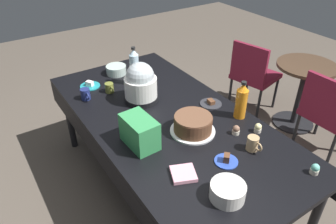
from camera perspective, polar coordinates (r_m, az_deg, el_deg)
The scene contains 22 objects.
ground at distance 2.84m, azimuth 0.00°, elevation -13.60°, with size 9.00×9.00×0.00m, color brown.
potluck_table at distance 2.38m, azimuth 0.00°, elevation -2.25°, with size 2.20×1.10×0.75m.
frosted_layer_cake at distance 2.18m, azimuth 4.48°, elevation -2.22°, with size 0.31×0.31×0.13m.
slow_cooker at distance 2.49m, azimuth -4.94°, elevation 5.05°, with size 0.27×0.27×0.33m.
glass_salad_bowl at distance 2.99m, azimuth -9.33°, elevation 7.46°, with size 0.18×0.18×0.08m, color #B2C6BC.
ceramic_snack_bowl at distance 1.77m, azimuth 10.63°, elevation -13.83°, with size 0.19×0.19×0.09m, color silver.
dessert_plate_teal at distance 2.83m, azimuth -13.81°, elevation 4.68°, with size 0.17×0.17×0.05m.
dessert_plate_charcoal at distance 2.52m, azimuth 7.68°, elevation 1.57°, with size 0.17×0.17×0.04m.
dessert_plate_cobalt at distance 1.99m, azimuth 10.40°, elevation -8.49°, with size 0.15×0.15×0.06m.
cupcake_rose at distance 2.22m, azimuth 12.09°, elevation -3.18°, with size 0.05×0.05×0.07m.
cupcake_cocoa at distance 2.06m, azimuth 24.84°, elevation -9.27°, with size 0.05×0.05×0.07m.
cupcake_lemon at distance 2.28m, azimuth 15.82°, elevation -2.78°, with size 0.05×0.05×0.07m.
soda_bottle_water at distance 2.74m, azimuth -6.05°, elevation 7.97°, with size 0.08×0.08×0.34m.
soda_bottle_orange_juice at distance 2.35m, azimuth 13.01°, elevation 1.93°, with size 0.08×0.08×0.29m.
coffee_mug_tan at distance 2.10m, azimuth 14.97°, elevation -5.50°, with size 0.12×0.07×0.10m.
coffee_mug_navy at distance 2.63m, azimuth -14.55°, elevation 3.11°, with size 0.12×0.08×0.09m.
coffee_mug_olive at distance 2.70m, azimuth -10.44°, elevation 4.28°, with size 0.11×0.07×0.08m.
soda_carton at distance 2.05m, azimuth -5.12°, elevation -3.56°, with size 0.26×0.16×0.20m, color #338C4C.
paper_napkin_stack at distance 1.88m, azimuth 2.76°, elevation -10.98°, with size 0.14×0.14×0.02m, color pink.
maroon_chair_left at distance 3.70m, azimuth 14.99°, elevation 6.82°, with size 0.53×0.53×0.85m.
maroon_chair_right at distance 3.25m, azimuth 26.80°, elevation 0.18°, with size 0.44×0.44×0.85m.
round_cafe_table at distance 3.61m, azimuth 22.97°, elevation 4.62°, with size 0.60×0.60×0.72m.
Camera 1 is at (1.62, -1.07, 2.08)m, focal length 34.01 mm.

